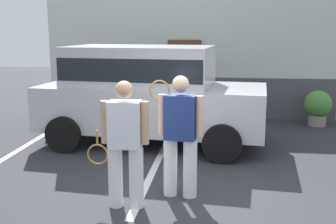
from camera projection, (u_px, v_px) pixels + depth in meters
name	position (u px, v px, depth m)	size (l,w,h in m)	color
ground_plane	(180.00, 202.00, 5.96)	(40.00, 40.00, 0.00)	#2D2D33
parking_stripe_0	(2.00, 160.00, 7.84)	(0.12, 4.40, 0.01)	silver
parking_stripe_1	(155.00, 166.00, 7.49)	(0.12, 4.40, 0.01)	silver
house_frontage	(201.00, 63.00, 11.52)	(8.51, 0.40, 3.17)	silver
parked_suv	(147.00, 90.00, 8.76)	(4.76, 2.52, 2.05)	#B7B7BC
tennis_player_man	(125.00, 143.00, 5.64)	(0.90, 0.28, 1.74)	white
tennis_player_woman	(180.00, 134.00, 6.01)	(0.78, 0.32, 1.76)	white
potted_plant_by_porch	(318.00, 106.00, 10.54)	(0.68, 0.68, 0.89)	gray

